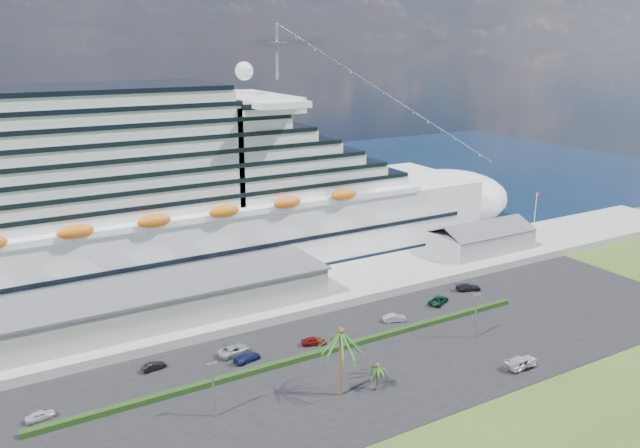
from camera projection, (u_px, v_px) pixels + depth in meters
ground at (411, 390)px, 93.15m from camera, size 420.00×420.00×0.00m
asphalt_lot at (370, 359)px, 102.29m from camera, size 140.00×38.00×0.12m
wharf at (289, 294)px, 126.20m from camera, size 240.00×20.00×1.80m
water at (162, 203)px, 201.36m from camera, size 420.00×160.00×0.02m
cruise_ship at (145, 206)px, 131.45m from camera, size 191.00×38.00×54.00m
terminal_building at (166, 300)px, 113.09m from camera, size 61.00×15.00×6.30m
port_shed at (481, 239)px, 150.07m from camera, size 24.00×12.31×7.37m
flagpole at (535, 214)px, 157.61m from camera, size 1.08×0.16×12.00m
hedge at (312, 355)px, 102.49m from camera, size 88.00×1.10×0.90m
lamp_post_left at (213, 383)px, 84.93m from camera, size 1.60×0.35×8.27m
lamp_post_right at (476, 311)px, 107.87m from camera, size 1.60×0.35×8.27m
palm_tall at (341, 339)px, 89.12m from camera, size 8.82×8.82×11.13m
palm_short at (378, 368)px, 92.05m from camera, size 3.53×3.53×4.56m
parked_car_0 at (40, 415)px, 85.47m from camera, size 4.05×2.11×1.32m
parked_car_1 at (154, 366)px, 98.51m from camera, size 3.96×1.78×1.26m
parked_car_2 at (234, 350)px, 103.33m from camera, size 6.03×3.70×1.56m
parked_car_3 at (247, 357)px, 101.17m from camera, size 5.05×2.90×1.38m
parked_car_4 at (314, 341)px, 106.68m from camera, size 4.51×2.92×1.43m
parked_car_5 at (395, 318)px, 115.55m from camera, size 4.56×2.78×1.42m
parked_car_6 at (439, 300)px, 123.53m from camera, size 5.79×4.38×1.46m
parked_car_7 at (468, 287)px, 130.05m from camera, size 5.65×3.78×1.52m
pickup_truck at (521, 363)px, 98.79m from camera, size 5.20×2.21×1.80m
boat_trailer at (521, 362)px, 98.62m from camera, size 6.39×4.59×1.78m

